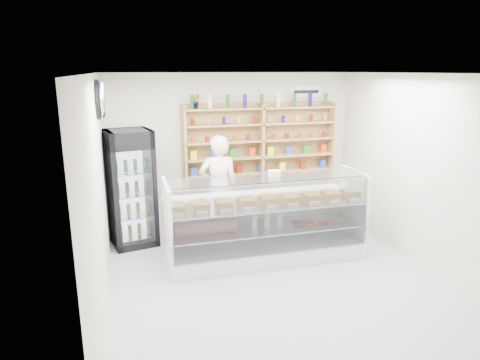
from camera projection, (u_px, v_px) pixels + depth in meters
name	position (u px, v px, depth m)	size (l,w,h in m)	color
room	(281.00, 185.00, 5.51)	(5.00, 5.00, 5.00)	#A6A6AB
display_counter	(265.00, 236.00, 6.58)	(3.02, 0.90, 1.31)	white
shop_worker	(219.00, 188.00, 7.25)	(0.66, 0.43, 1.80)	silver
drinks_cooler	(131.00, 188.00, 6.99)	(0.81, 0.80, 1.93)	black
wall_shelving	(261.00, 141.00, 7.77)	(2.84, 0.28, 1.33)	#AA8850
potted_plant	(196.00, 101.00, 7.29)	(0.15, 0.12, 0.27)	#1E6626
security_mirror	(102.00, 100.00, 5.81)	(0.15, 0.50, 0.50)	silver
wall_sign	(306.00, 92.00, 7.91)	(0.62, 0.03, 0.20)	white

